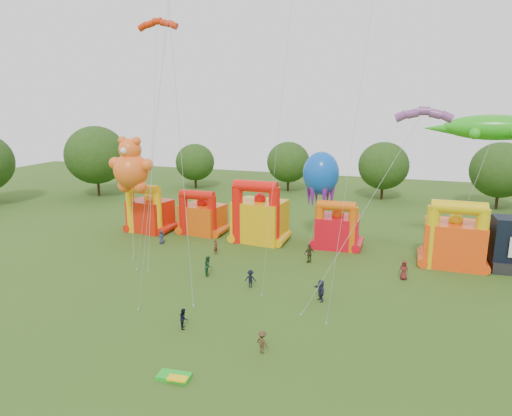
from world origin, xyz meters
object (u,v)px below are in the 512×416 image
(bouncy_castle_0, at_px, (149,213))
(octopus_kite, at_px, (320,183))
(teddy_bear_kite, at_px, (132,199))
(spectator_0, at_px, (161,237))
(bouncy_castle_2, at_px, (259,218))
(spectator_4, at_px, (309,253))
(gecko_kite, at_px, (475,181))

(bouncy_castle_0, xyz_separation_m, octopus_kite, (21.29, 1.78, 4.72))
(teddy_bear_kite, distance_m, spectator_0, 5.50)
(octopus_kite, xyz_separation_m, spectator_0, (-17.18, -6.03, -6.28))
(teddy_bear_kite, bearing_deg, bouncy_castle_0, 104.71)
(bouncy_castle_0, relative_size, spectator_0, 3.90)
(bouncy_castle_2, xyz_separation_m, spectator_4, (7.19, -5.47, -1.83))
(teddy_bear_kite, bearing_deg, spectator_4, 2.02)
(bouncy_castle_0, xyz_separation_m, teddy_bear_kite, (1.52, -5.78, 3.04))
(spectator_0, bearing_deg, spectator_4, -11.27)
(teddy_bear_kite, relative_size, spectator_0, 7.77)
(bouncy_castle_0, distance_m, teddy_bear_kite, 6.70)
(bouncy_castle_2, height_order, spectator_0, bouncy_castle_2)
(teddy_bear_kite, height_order, octopus_kite, teddy_bear_kite)
(gecko_kite, bearing_deg, octopus_kite, 172.80)
(octopus_kite, bearing_deg, bouncy_castle_0, -175.21)
(gecko_kite, xyz_separation_m, octopus_kite, (-15.66, 1.98, -1.43))
(bouncy_castle_2, xyz_separation_m, spectator_0, (-10.41, -4.65, -2.02))
(bouncy_castle_2, relative_size, spectator_4, 3.78)
(octopus_kite, relative_size, spectator_0, 6.74)
(octopus_kite, bearing_deg, bouncy_castle_2, -168.49)
(teddy_bear_kite, xyz_separation_m, octopus_kite, (19.77, 7.56, 1.68))
(bouncy_castle_2, distance_m, spectator_4, 9.22)
(spectator_0, bearing_deg, octopus_kite, 10.73)
(gecko_kite, xyz_separation_m, spectator_4, (-15.24, -4.87, -7.53))
(teddy_bear_kite, distance_m, gecko_kite, 36.00)
(octopus_kite, distance_m, spectator_4, 9.17)
(teddy_bear_kite, distance_m, spectator_4, 20.67)
(spectator_0, relative_size, spectator_4, 0.81)
(bouncy_castle_0, bearing_deg, spectator_0, -45.97)
(spectator_4, bearing_deg, gecko_kite, 152.52)
(bouncy_castle_0, height_order, spectator_0, bouncy_castle_0)
(bouncy_castle_0, bearing_deg, gecko_kite, -0.30)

